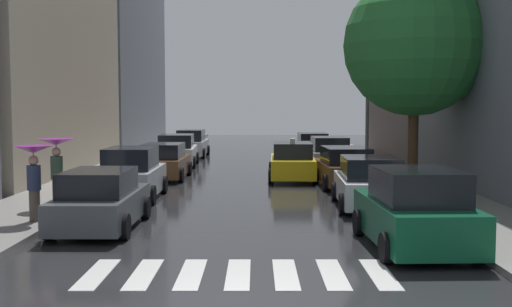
# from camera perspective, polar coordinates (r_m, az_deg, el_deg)

# --- Properties ---
(ground_plane) EXTENTS (28.00, 72.00, 0.04)m
(ground_plane) POSITION_cam_1_polar(r_m,az_deg,el_deg) (33.35, -0.68, -1.17)
(ground_plane) COLOR #28282B
(sidewalk_left) EXTENTS (3.00, 72.00, 0.15)m
(sidewalk_left) POSITION_cam_1_polar(r_m,az_deg,el_deg) (34.04, -11.69, -0.99)
(sidewalk_left) COLOR gray
(sidewalk_left) RESTS_ON ground
(sidewalk_right) EXTENTS (3.00, 72.00, 0.15)m
(sidewalk_right) POSITION_cam_1_polar(r_m,az_deg,el_deg) (33.91, 10.38, -0.99)
(sidewalk_right) COLOR gray
(sidewalk_right) RESTS_ON ground
(crosswalk_stripes) EXTENTS (5.85, 2.20, 0.01)m
(crosswalk_stripes) POSITION_cam_1_polar(r_m,az_deg,el_deg) (12.06, -1.73, -10.98)
(crosswalk_stripes) COLOR silver
(crosswalk_stripes) RESTS_ON ground
(building_left_far) EXTENTS (6.00, 18.78, 20.46)m
(building_left_far) POSITION_cam_1_polar(r_m,az_deg,el_deg) (49.68, -13.61, 12.38)
(building_left_far) COLOR slate
(building_left_far) RESTS_ON ground
(parked_car_left_nearest) EXTENTS (2.03, 4.28, 1.56)m
(parked_car_left_nearest) POSITION_cam_1_polar(r_m,az_deg,el_deg) (16.71, -14.16, -4.25)
(parked_car_left_nearest) COLOR #474C51
(parked_car_left_nearest) RESTS_ON ground
(parked_car_left_second) EXTENTS (2.01, 4.10, 1.79)m
(parked_car_left_second) POSITION_cam_1_polar(r_m,az_deg,el_deg) (21.82, -11.40, -1.95)
(parked_car_left_second) COLOR #B2B7BF
(parked_car_left_second) RESTS_ON ground
(parked_car_left_third) EXTENTS (2.12, 4.27, 1.57)m
(parked_car_left_third) POSITION_cam_1_polar(r_m,az_deg,el_deg) (27.64, -8.53, -0.79)
(parked_car_left_third) COLOR brown
(parked_car_left_third) RESTS_ON ground
(parked_car_left_fourth) EXTENTS (2.29, 4.36, 1.70)m
(parked_car_left_fourth) POSITION_cam_1_polar(r_m,az_deg,el_deg) (33.55, -7.37, 0.22)
(parked_car_left_fourth) COLOR silver
(parked_car_left_fourth) RESTS_ON ground
(parked_car_left_fifth) EXTENTS (2.05, 4.40, 1.72)m
(parked_car_left_fifth) POSITION_cam_1_polar(r_m,az_deg,el_deg) (39.49, -6.03, 0.86)
(parked_car_left_fifth) COLOR #B2B7BF
(parked_car_left_fifth) RESTS_ON ground
(parked_car_right_nearest) EXTENTS (2.28, 4.27, 1.81)m
(parked_car_right_nearest) POSITION_cam_1_polar(r_m,az_deg,el_deg) (14.45, 14.31, -5.17)
(parked_car_right_nearest) COLOR #0C4C2D
(parked_car_right_nearest) RESTS_ON ground
(parked_car_right_second) EXTENTS (2.28, 4.19, 1.62)m
(parked_car_right_second) POSITION_cam_1_polar(r_m,az_deg,el_deg) (19.89, 10.29, -2.75)
(parked_car_right_second) COLOR silver
(parked_car_right_second) RESTS_ON ground
(parked_car_right_third) EXTENTS (2.29, 4.65, 1.57)m
(parked_car_right_third) POSITION_cam_1_polar(r_m,az_deg,el_deg) (25.12, 8.05, -1.29)
(parked_car_right_third) COLOR brown
(parked_car_right_third) RESTS_ON ground
(parked_car_right_fourth) EXTENTS (2.13, 4.21, 1.69)m
(parked_car_right_fourth) POSITION_cam_1_polar(r_m,az_deg,el_deg) (31.07, 6.62, -0.12)
(parked_car_right_fourth) COLOR #B2B7BF
(parked_car_right_fourth) RESTS_ON ground
(parked_car_right_fifth) EXTENTS (2.12, 4.42, 1.60)m
(parked_car_right_fifth) POSITION_cam_1_polar(r_m,az_deg,el_deg) (37.47, 5.07, 0.61)
(parked_car_right_fifth) COLOR maroon
(parked_car_right_fifth) RESTS_ON ground
(taxi_midroad) EXTENTS (2.17, 4.60, 1.81)m
(taxi_midroad) POSITION_cam_1_polar(r_m,az_deg,el_deg) (27.17, 3.25, -0.78)
(taxi_midroad) COLOR yellow
(taxi_midroad) RESTS_ON ground
(pedestrian_near_tree) EXTENTS (1.07, 1.07, 2.07)m
(pedestrian_near_tree) POSITION_cam_1_polar(r_m,az_deg,el_deg) (19.64, -17.93, -0.28)
(pedestrian_near_tree) COLOR brown
(pedestrian_near_tree) RESTS_ON sidewalk_left
(pedestrian_by_kerb) EXTENTS (1.00, 1.00, 2.01)m
(pedestrian_by_kerb) POSITION_cam_1_polar(r_m,az_deg,el_deg) (17.42, -19.82, -1.12)
(pedestrian_by_kerb) COLOR brown
(pedestrian_by_kerb) RESTS_ON sidewalk_left
(street_tree_right) EXTENTS (5.26, 5.26, 7.93)m
(street_tree_right) POSITION_cam_1_polar(r_m,az_deg,el_deg) (23.96, 14.24, 9.61)
(street_tree_right) COLOR #513823
(street_tree_right) RESTS_ON sidewalk_right
(lamp_post_right) EXTENTS (0.60, 0.28, 6.40)m
(lamp_post_right) POSITION_cam_1_polar(r_m,az_deg,el_deg) (29.60, 10.09, 5.60)
(lamp_post_right) COLOR #595B60
(lamp_post_right) RESTS_ON sidewalk_right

